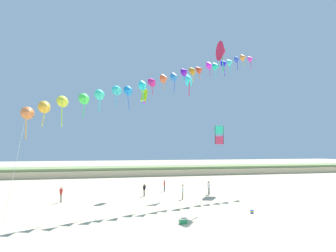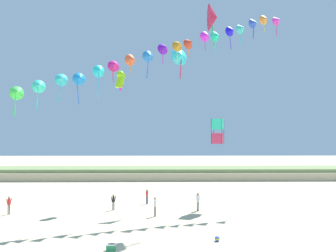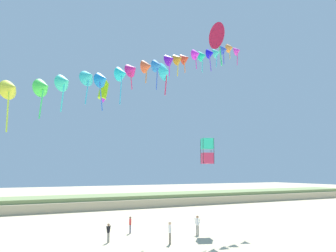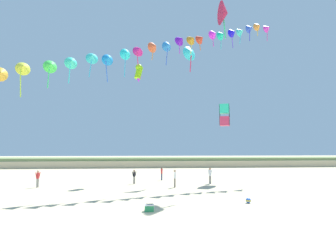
{
  "view_description": "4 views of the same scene",
  "coord_description": "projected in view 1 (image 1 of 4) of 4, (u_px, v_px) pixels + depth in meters",
  "views": [
    {
      "loc": [
        -6.86,
        -18.03,
        5.86
      ],
      "look_at": [
        -0.79,
        10.04,
        8.4
      ],
      "focal_mm": 28.0,
      "sensor_mm": 36.0,
      "label": 1
    },
    {
      "loc": [
        1.99,
        -20.35,
        7.16
      ],
      "look_at": [
        2.59,
        10.8,
        8.18
      ],
      "focal_mm": 38.0,
      "sensor_mm": 36.0,
      "label": 2
    },
    {
      "loc": [
        -12.52,
        -13.67,
        5.86
      ],
      "look_at": [
        1.67,
        12.92,
        9.64
      ],
      "focal_mm": 38.0,
      "sensor_mm": 36.0,
      "label": 3
    },
    {
      "loc": [
        -1.35,
        -14.14,
        3.89
      ],
      "look_at": [
        0.89,
        13.83,
        6.27
      ],
      "focal_mm": 28.0,
      "sensor_mm": 36.0,
      "label": 4
    }
  ],
  "objects": [
    {
      "name": "kite_banner_string",
      "position": [
        175.0,
        76.0,
        32.61
      ],
      "size": [
        31.0,
        16.53,
        21.42
      ],
      "color": "#D97540"
    },
    {
      "name": "dune_ridge",
      "position": [
        142.0,
        171.0,
        59.75
      ],
      "size": [
        120.0,
        9.38,
        1.9
      ],
      "color": "#BFAE8B",
      "rests_on": "ground"
    },
    {
      "name": "person_far_left",
      "position": [
        164.0,
        185.0,
        36.36
      ],
      "size": [
        0.32,
        0.52,
        1.56
      ],
      "color": "#282D4C",
      "rests_on": "ground"
    },
    {
      "name": "large_kite_low_lead",
      "position": [
        144.0,
        95.0,
        36.82
      ],
      "size": [
        1.38,
        1.27,
        2.28
      ],
      "color": "#91E114"
    },
    {
      "name": "person_far_right",
      "position": [
        144.0,
        189.0,
        32.63
      ],
      "size": [
        0.5,
        0.34,
        1.54
      ],
      "color": "gray",
      "rests_on": "ground"
    },
    {
      "name": "beach_cooler",
      "position": [
        183.0,
        221.0,
        20.62
      ],
      "size": [
        0.58,
        0.41,
        0.46
      ],
      "color": "#23844C",
      "rests_on": "ground"
    },
    {
      "name": "large_kite_mid_trail",
      "position": [
        189.0,
        79.0,
        38.23
      ],
      "size": [
        2.18,
        1.8,
        3.55
      ],
      "color": "#32E4EE"
    },
    {
      "name": "large_kite_outer_drift",
      "position": [
        219.0,
        135.0,
        36.37
      ],
      "size": [
        1.45,
        1.45,
        2.54
      ],
      "color": "#DE355C"
    },
    {
      "name": "beach_ball",
      "position": [
        252.0,
        211.0,
        23.95
      ],
      "size": [
        0.36,
        0.36,
        0.36
      ],
      "color": "blue",
      "rests_on": "ground"
    },
    {
      "name": "person_near_right",
      "position": [
        209.0,
        187.0,
        33.87
      ],
      "size": [
        0.42,
        0.55,
        1.75
      ],
      "color": "gray",
      "rests_on": "ground"
    },
    {
      "name": "large_kite_high_solo",
      "position": [
        222.0,
        51.0,
        33.37
      ],
      "size": [
        0.86,
        2.49,
        4.1
      ],
      "color": "red"
    },
    {
      "name": "person_mid_center",
      "position": [
        61.0,
        193.0,
        28.84
      ],
      "size": [
        0.35,
        0.57,
        1.7
      ],
      "color": "gray",
      "rests_on": "ground"
    },
    {
      "name": "ground_plane",
      "position": [
        209.0,
        232.0,
        18.48
      ],
      "size": [
        240.0,
        240.0,
        0.0
      ],
      "primitive_type": "plane",
      "color": "beige"
    },
    {
      "name": "person_near_left",
      "position": [
        183.0,
        191.0,
        30.68
      ],
      "size": [
        0.25,
        0.61,
        1.76
      ],
      "color": "#726656",
      "rests_on": "ground"
    }
  ]
}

